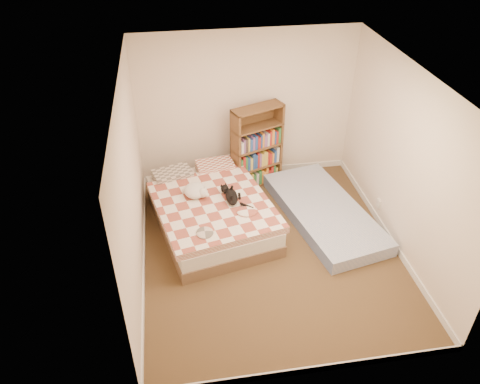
{
  "coord_description": "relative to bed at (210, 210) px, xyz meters",
  "views": [
    {
      "loc": [
        -1.18,
        -4.81,
        4.43
      ],
      "look_at": [
        -0.37,
        0.3,
        0.81
      ],
      "focal_mm": 35.0,
      "sensor_mm": 36.0,
      "label": 1
    }
  ],
  "objects": [
    {
      "name": "bookshelf",
      "position": [
        0.88,
        1.0,
        0.27
      ],
      "size": [
        0.94,
        0.58,
        1.4
      ],
      "rotation": [
        0.0,
        0.0,
        0.37
      ],
      "color": "brown",
      "rests_on": "room"
    },
    {
      "name": "black_cat",
      "position": [
        0.3,
        -0.12,
        0.31
      ],
      "size": [
        0.3,
        0.65,
        0.15
      ],
      "rotation": [
        0.0,
        0.0,
        0.36
      ],
      "color": "black",
      "rests_on": "bed"
    },
    {
      "name": "room",
      "position": [
        0.75,
        -0.69,
        0.94
      ],
      "size": [
        3.51,
        4.01,
        2.51
      ],
      "color": "#4C3620",
      "rests_on": "ground"
    },
    {
      "name": "bed",
      "position": [
        0.0,
        0.0,
        0.0
      ],
      "size": [
        1.89,
        2.37,
        0.56
      ],
      "rotation": [
        0.0,
        0.0,
        0.22
      ],
      "color": "brown",
      "rests_on": "room"
    },
    {
      "name": "white_dog",
      "position": [
        -0.19,
        0.04,
        0.34
      ],
      "size": [
        0.37,
        0.38,
        0.17
      ],
      "rotation": [
        0.0,
        0.0,
        0.06
      ],
      "color": "white",
      "rests_on": "bed"
    },
    {
      "name": "floor_mattress",
      "position": [
        1.72,
        -0.12,
        -0.15
      ],
      "size": [
        1.47,
        2.44,
        0.21
      ],
      "primitive_type": "cube",
      "rotation": [
        0.0,
        0.0,
        0.21
      ],
      "color": "#7288BE",
      "rests_on": "room"
    }
  ]
}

